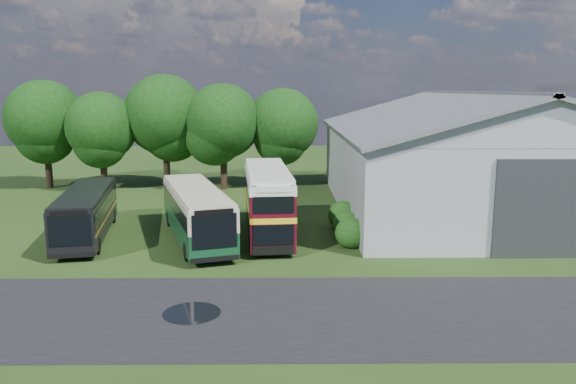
{
  "coord_description": "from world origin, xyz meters",
  "views": [
    {
      "loc": [
        1.94,
        -23.05,
        8.38
      ],
      "look_at": [
        2.25,
        8.0,
        2.64
      ],
      "focal_mm": 35.0,
      "sensor_mm": 36.0,
      "label": 1
    }
  ],
  "objects_px": {
    "bus_maroon_double": "(268,203)",
    "bus_dark_single": "(86,213)",
    "bus_green_single": "(196,212)",
    "storage_shed": "(469,150)"
  },
  "relations": [
    {
      "from": "storage_shed",
      "to": "bus_green_single",
      "type": "relative_size",
      "value": 2.26
    },
    {
      "from": "storage_shed",
      "to": "bus_maroon_double",
      "type": "distance_m",
      "value": 16.06
    },
    {
      "from": "storage_shed",
      "to": "bus_maroon_double",
      "type": "bearing_deg",
      "value": -150.93
    },
    {
      "from": "bus_green_single",
      "to": "bus_maroon_double",
      "type": "xyz_separation_m",
      "value": [
        3.97,
        0.69,
        0.41
      ]
    },
    {
      "from": "bus_maroon_double",
      "to": "bus_dark_single",
      "type": "bearing_deg",
      "value": 176.04
    },
    {
      "from": "bus_green_single",
      "to": "bus_maroon_double",
      "type": "bearing_deg",
      "value": -7.89
    },
    {
      "from": "bus_maroon_double",
      "to": "storage_shed",
      "type": "bearing_deg",
      "value": 24.06
    },
    {
      "from": "bus_maroon_double",
      "to": "bus_dark_single",
      "type": "relative_size",
      "value": 0.93
    },
    {
      "from": "storage_shed",
      "to": "bus_dark_single",
      "type": "relative_size",
      "value": 2.45
    },
    {
      "from": "storage_shed",
      "to": "bus_maroon_double",
      "type": "xyz_separation_m",
      "value": [
        -13.9,
        -7.73,
        -2.18
      ]
    }
  ]
}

